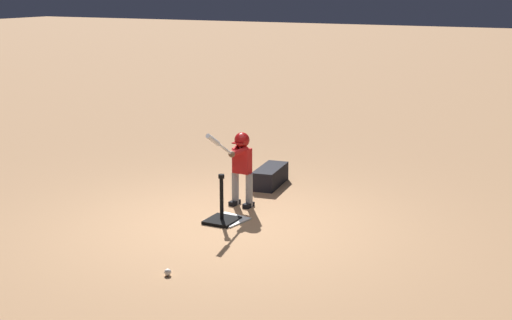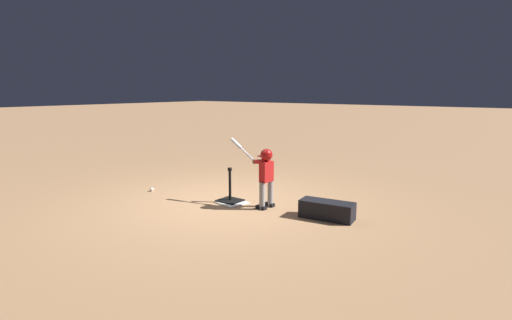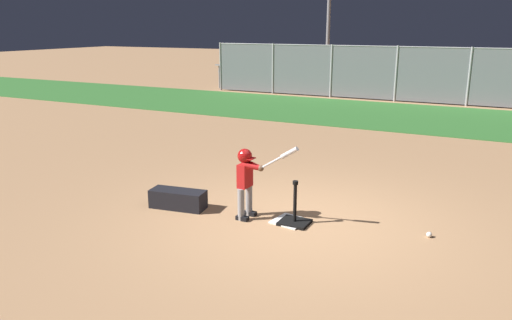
% 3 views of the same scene
% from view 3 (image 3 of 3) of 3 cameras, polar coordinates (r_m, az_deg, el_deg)
% --- Properties ---
extents(ground_plane, '(90.00, 90.00, 0.00)m').
position_cam_3_polar(ground_plane, '(7.09, 5.46, -7.10)').
color(ground_plane, '#AD7F56').
extents(grass_outfield_strip, '(56.00, 5.04, 0.02)m').
position_cam_3_polar(grass_outfield_strip, '(15.79, 17.68, 4.72)').
color(grass_outfield_strip, '#33702D').
rests_on(grass_outfield_strip, ground_plane).
extents(backstop_fence, '(17.07, 0.08, 1.98)m').
position_cam_3_polar(backstop_fence, '(18.62, 19.44, 9.27)').
color(backstop_fence, '#9E9EA3').
rests_on(backstop_fence, ground_plane).
extents(home_plate, '(0.51, 0.51, 0.02)m').
position_cam_3_polar(home_plate, '(7.09, 3.88, -6.99)').
color(home_plate, white).
rests_on(home_plate, ground_plane).
extents(batting_tee, '(0.41, 0.37, 0.63)m').
position_cam_3_polar(batting_tee, '(7.00, 4.44, -6.58)').
color(batting_tee, black).
rests_on(batting_tee, ground_plane).
extents(batter_child, '(0.92, 0.32, 1.15)m').
position_cam_3_polar(batter_child, '(7.00, -1.00, -1.71)').
color(batter_child, gray).
rests_on(batter_child, ground_plane).
extents(baseball, '(0.07, 0.07, 0.07)m').
position_cam_3_polar(baseball, '(6.95, 19.18, -8.06)').
color(baseball, white).
rests_on(baseball, ground_plane).
extents(bleachers_left_center, '(3.91, 2.14, 1.05)m').
position_cam_3_polar(bleachers_left_center, '(21.73, 0.70, 9.44)').
color(bleachers_left_center, '#93969E').
rests_on(bleachers_left_center, ground_plane).
extents(bleachers_far_right, '(4.17, 2.37, 0.88)m').
position_cam_3_polar(bleachers_far_right, '(19.92, 26.93, 7.05)').
color(bleachers_far_right, '#93969E').
rests_on(bleachers_far_right, ground_plane).
extents(equipment_bag, '(0.88, 0.44, 0.28)m').
position_cam_3_polar(equipment_bag, '(7.64, -8.90, -4.44)').
color(equipment_bag, black).
rests_on(equipment_bag, ground_plane).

